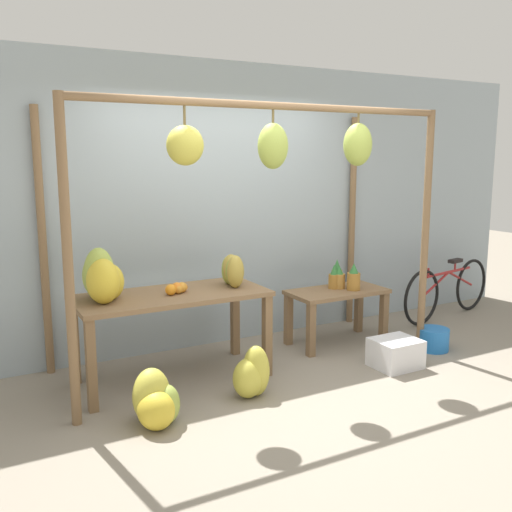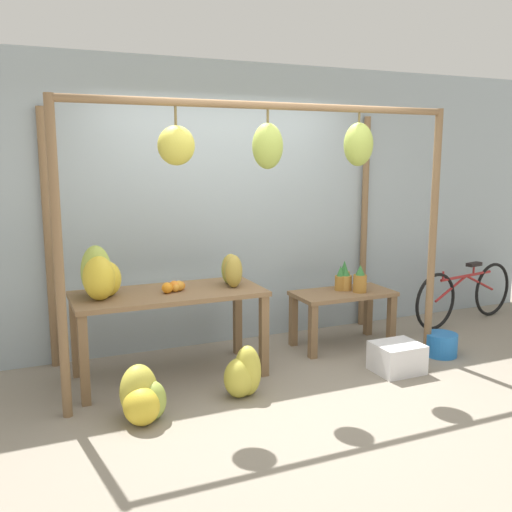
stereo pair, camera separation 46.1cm
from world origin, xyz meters
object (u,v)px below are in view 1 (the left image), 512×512
Objects in this scene: banana_pile_ground_right at (252,375)px; orange_pile at (178,288)px; banana_pile_ground_left at (156,402)px; parked_bicycle at (448,289)px; banana_pile_on_table at (102,278)px; blue_bucket at (433,339)px; fruit_crate_white at (395,353)px; pineapple_cluster at (342,278)px; papaya_pile at (232,271)px.

orange_pile is at bearing 120.92° from banana_pile_ground_right.
banana_pile_ground_left is 4.07m from parked_bicycle.
banana_pile_on_table reaches higher than blue_bucket.
banana_pile_ground_left is 1.19× the size of fruit_crate_white.
pineapple_cluster is at bearing -176.01° from parked_bicycle.
papaya_pile is (0.15, 0.65, 0.71)m from banana_pile_ground_right.
fruit_crate_white is 0.25× the size of parked_bicycle.
papaya_pile reaches higher than orange_pile.
pineapple_cluster reaches higher than parked_bicycle.
papaya_pile is (-1.29, 0.70, 0.76)m from fruit_crate_white.
banana_pile_ground_left is 0.29× the size of parked_bicycle.
pineapple_cluster is 1.33m from papaya_pile.
blue_bucket is at bearing -142.54° from parked_bicycle.
banana_pile_on_table reaches higher than pineapple_cluster.
parked_bicycle reaches higher than fruit_crate_white.
banana_pile_ground_right is (0.83, 0.10, 0.01)m from banana_pile_ground_left.
orange_pile is at bearing -175.44° from parked_bicycle.
papaya_pile reaches higher than parked_bicycle.
orange_pile is 1.85m from pineapple_cluster.
orange_pile is 0.65× the size of pineapple_cluster.
banana_pile_on_table reaches higher than orange_pile.
parked_bicycle is at bearing 29.80° from fruit_crate_white.
pineapple_cluster is 0.85× the size of fruit_crate_white.
orange_pile is 2.61m from blue_bucket.
banana_pile_on_table is 1.14m from papaya_pile.
banana_pile_on_table is at bearing 163.53° from fruit_crate_white.
banana_pile_on_table is 0.63m from orange_pile.
blue_bucket is at bearing 3.35° from banana_pile_ground_right.
papaya_pile is (1.14, -0.01, -0.05)m from banana_pile_on_table.
pineapple_cluster is at bearing 5.08° from orange_pile.
banana_pile_ground_right reaches higher than banana_pile_ground_left.
banana_pile_ground_right is at bearing -59.08° from orange_pile.
fruit_crate_white is (2.28, 0.05, -0.04)m from banana_pile_ground_left.
banana_pile_ground_left is at bearing -175.64° from blue_bucket.
fruit_crate_white is at bearing -28.56° from papaya_pile.
fruit_crate_white is 0.67m from blue_bucket.
banana_pile_on_table is 1.41m from banana_pile_ground_right.
banana_pile_on_table is at bearing 146.00° from banana_pile_ground_right.
pineapple_cluster is 0.71× the size of banana_pile_ground_left.
banana_pile_ground_right is 1.45m from fruit_crate_white.
orange_pile reaches higher than banana_pile_ground_right.
banana_pile_on_table is 1.10m from banana_pile_ground_left.
banana_pile_ground_left is at bearing -78.41° from banana_pile_on_table.
banana_pile_on_table reaches higher than papaya_pile.
banana_pile_on_table is 2.26× the size of orange_pile.
blue_bucket is at bearing 15.23° from fruit_crate_white.
parked_bicycle is (4.09, 0.23, -0.60)m from banana_pile_on_table.
fruit_crate_white is 1.93m from parked_bicycle.
fruit_crate_white is at bearing -2.14° from banana_pile_ground_right.
parked_bicycle is (3.94, 1.00, 0.17)m from banana_pile_ground_left.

